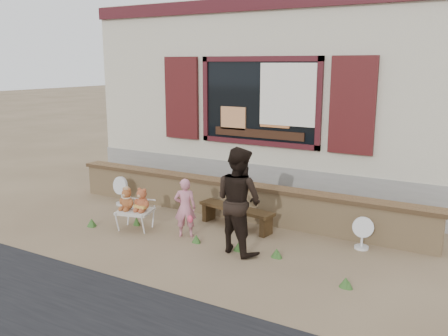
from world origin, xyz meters
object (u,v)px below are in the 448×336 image
Objects in this scene: teddy_bear_left at (127,198)px; bench at (236,213)px; folding_chair at (135,212)px; adult at (239,200)px; teddy_bear_right at (142,199)px; child at (185,208)px.

bench is at bearing 16.75° from teddy_bear_left.
bench is 1.72m from folding_chair.
adult is (0.53, -0.92, 0.53)m from bench.
child is at bearing -6.79° from teddy_bear_right.
teddy_bear_right is at bearing 16.85° from adult.
teddy_bear_right is (0.14, 0.04, 0.23)m from folding_chair.
teddy_bear_right is 1.86m from adult.
bench is 1.50× the size of child.
bench is 3.74× the size of teddy_bear_left.
bench reaches higher than folding_chair.
bench is at bearing 19.67° from teddy_bear_right.
child is 1.10m from adult.
teddy_bear_left is at bearing 18.86° from adult.
teddy_bear_left is 0.97× the size of teddy_bear_right.
adult is (1.05, -0.13, 0.31)m from child.
teddy_bear_left is 2.13m from adult.
teddy_bear_left is 1.08m from child.
folding_chair is 0.27m from teddy_bear_left.
bench is 1.87m from teddy_bear_left.
adult is (2.11, 0.05, 0.26)m from teddy_bear_left.
teddy_bear_right is 0.80m from child.
adult is at bearing -13.34° from teddy_bear_left.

